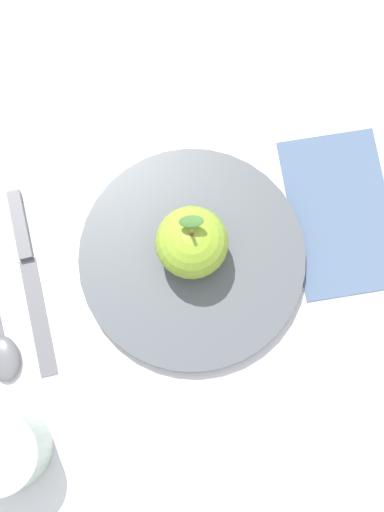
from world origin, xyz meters
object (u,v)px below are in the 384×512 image
object	(u,v)px
dinner_plate	(192,258)
cup	(5,452)
apple	(192,243)
knife	(28,264)
linen_napkin	(340,213)

from	to	relation	value
dinner_plate	cup	world-z (taller)	cup
apple	knife	world-z (taller)	apple
linen_napkin	knife	bearing A→B (deg)	96.78
apple	cup	distance (m)	0.27
dinner_plate	linen_napkin	world-z (taller)	dinner_plate
knife	linen_napkin	bearing A→B (deg)	-83.22
cup	linen_napkin	bearing A→B (deg)	-56.93
dinner_plate	linen_napkin	xyz separation A→B (m)	(0.04, -0.16, -0.01)
dinner_plate	linen_napkin	bearing A→B (deg)	-75.21
knife	linen_napkin	world-z (taller)	knife
linen_napkin	cup	bearing A→B (deg)	123.07
knife	linen_napkin	distance (m)	0.34
apple	linen_napkin	bearing A→B (deg)	-77.67
apple	cup	size ratio (longest dim) A/B	1.16
cup	knife	world-z (taller)	cup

